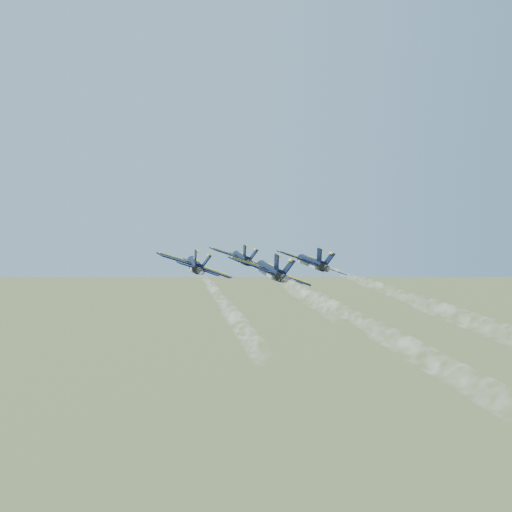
{
  "coord_description": "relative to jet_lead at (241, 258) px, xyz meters",
  "views": [
    {
      "loc": [
        -11.84,
        -86.15,
        103.68
      ],
      "look_at": [
        -1.89,
        5.51,
        97.47
      ],
      "focal_mm": 40.0,
      "sensor_mm": 36.0,
      "label": 1
    }
  ],
  "objects": [
    {
      "name": "jet_lead",
      "position": [
        0.0,
        0.0,
        0.0
      ],
      "size": [
        11.75,
        15.84,
        4.8
      ],
      "rotation": [
        0.0,
        0.34,
        0.08
      ],
      "color": "black"
    },
    {
      "name": "jet_left",
      "position": [
        -8.37,
        -14.02,
        0.0
      ],
      "size": [
        11.75,
        15.84,
        4.8
      ],
      "rotation": [
        0.0,
        0.34,
        0.08
      ],
      "color": "black"
    },
    {
      "name": "jet_right",
      "position": [
        10.45,
        -11.53,
        0.0
      ],
      "size": [
        11.75,
        15.84,
        4.8
      ],
      "rotation": [
        0.0,
        0.34,
        0.08
      ],
      "color": "black"
    },
    {
      "name": "jet_slot",
      "position": [
        1.89,
        -24.97,
        0.0
      ],
      "size": [
        11.75,
        15.84,
        4.8
      ],
      "rotation": [
        0.0,
        0.34,
        0.08
      ],
      "color": "black"
    },
    {
      "name": "smoke_trail_lead",
      "position": [
        2.93,
        -35.63,
        0.03
      ],
      "size": [
        5.32,
        46.8,
        1.94
      ],
      "rotation": [
        0.0,
        0.34,
        0.08
      ],
      "color": "white"
    },
    {
      "name": "smoke_trail_left",
      "position": [
        -5.44,
        -49.65,
        0.03
      ],
      "size": [
        5.32,
        46.8,
        1.94
      ],
      "rotation": [
        0.0,
        0.34,
        0.08
      ],
      "color": "white"
    },
    {
      "name": "smoke_trail_right",
      "position": [
        13.38,
        -47.16,
        0.03
      ],
      "size": [
        5.32,
        46.8,
        1.94
      ],
      "rotation": [
        0.0,
        0.34,
        0.08
      ],
      "color": "white"
    },
    {
      "name": "smoke_trail_slot",
      "position": [
        4.82,
        -60.6,
        0.03
      ],
      "size": [
        5.32,
        46.8,
        1.94
      ],
      "rotation": [
        0.0,
        0.34,
        0.08
      ],
      "color": "white"
    }
  ]
}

